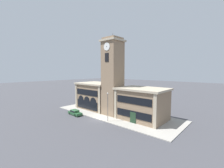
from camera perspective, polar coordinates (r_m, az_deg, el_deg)
name	(u,v)px	position (r m, az deg, el deg)	size (l,w,h in m)	color
ground_plane	(97,120)	(37.84, -5.59, -13.33)	(300.00, 300.00, 0.00)	#424247
sidewalk_kerb	(115,113)	(42.43, 1.16, -11.16)	(35.74, 13.36, 0.15)	#A39E93
clock_tower	(113,77)	(40.03, 0.27, 2.76)	(5.18, 5.18, 21.75)	#897056
town_hall_left_wing	(97,96)	(47.59, -5.86, -4.41)	(12.03, 8.61, 8.18)	#897056
town_hall_right_wing	(142,104)	(37.50, 11.42, -7.36)	(11.80, 8.61, 7.78)	#897056
parked_car_near	(75,112)	(42.38, -13.93, -10.43)	(4.62, 2.07, 1.36)	#285633
street_lamp	(108,103)	(34.97, -1.64, -7.24)	(0.36, 0.36, 6.73)	#4C4C51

